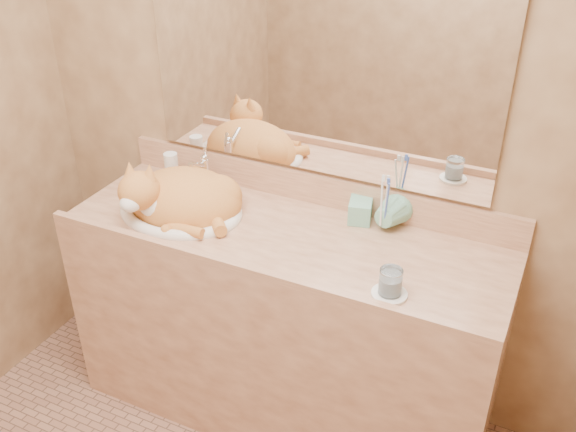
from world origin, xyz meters
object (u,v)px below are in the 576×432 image
at_px(sink_basin, 179,195).
at_px(cat, 179,196).
at_px(soap_dispenser, 360,206).
at_px(water_glass, 391,282).
at_px(vanity_counter, 284,327).
at_px(toothbrush_cup, 383,220).

height_order(sink_basin, cat, cat).
bearing_deg(soap_dispenser, sink_basin, -178.21).
xyz_separation_m(cat, water_glass, (0.86, -0.14, -0.02)).
distance_m(vanity_counter, water_glass, 0.68).
height_order(vanity_counter, toothbrush_cup, toothbrush_cup).
height_order(cat, soap_dispenser, cat).
bearing_deg(water_glass, cat, 170.54).
relative_size(sink_basin, soap_dispenser, 2.60).
height_order(sink_basin, water_glass, sink_basin).
distance_m(cat, water_glass, 0.87).
height_order(sink_basin, toothbrush_cup, sink_basin).
bearing_deg(water_glass, sink_basin, 169.99).
distance_m(sink_basin, soap_dispenser, 0.66).
xyz_separation_m(sink_basin, cat, (0.00, -0.01, -0.00)).
xyz_separation_m(vanity_counter, sink_basin, (-0.42, -0.02, 0.50)).
bearing_deg(soap_dispenser, cat, -177.35).
height_order(vanity_counter, water_glass, water_glass).
xyz_separation_m(vanity_counter, cat, (-0.41, -0.03, 0.50)).
distance_m(vanity_counter, sink_basin, 0.65).
bearing_deg(sink_basin, vanity_counter, 17.51).
xyz_separation_m(cat, soap_dispenser, (0.63, 0.19, 0.02)).
relative_size(vanity_counter, water_glass, 18.95).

